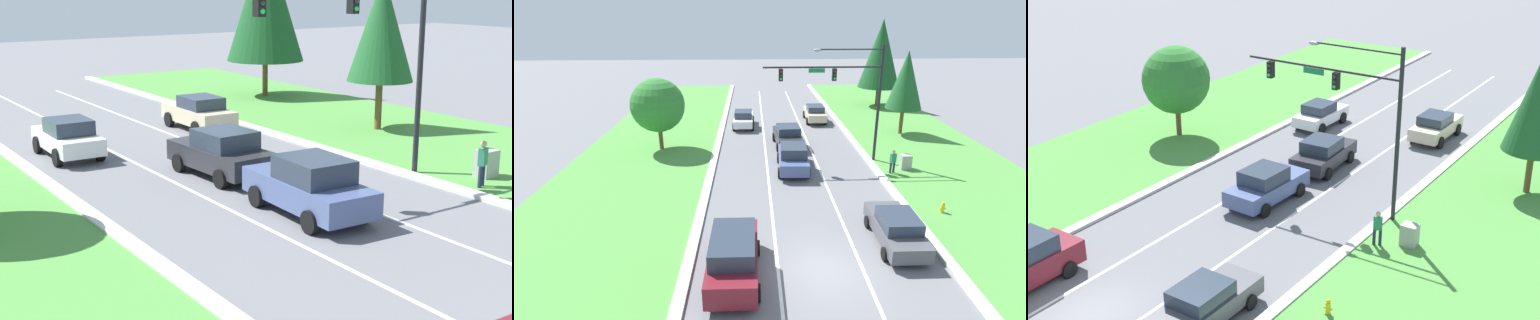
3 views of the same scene
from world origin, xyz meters
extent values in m
cylinder|color=black|center=(6.04, 13.03, 4.12)|extent=(0.20, 0.20, 8.25)
cube|color=black|center=(2.81, 13.03, 6.26)|extent=(0.28, 0.32, 0.80)
sphere|color=#2D2D2D|center=(2.81, 12.86, 6.26)|extent=(0.16, 0.16, 0.16)
sphere|color=#23D647|center=(2.81, 12.86, 6.03)|extent=(0.16, 0.16, 0.16)
cube|color=black|center=(-0.83, 13.03, 6.26)|extent=(0.28, 0.32, 0.80)
sphere|color=#2D2D2D|center=(-0.83, 12.86, 6.26)|extent=(0.16, 0.16, 0.16)
sphere|color=#23D647|center=(-0.83, 12.86, 6.03)|extent=(0.16, 0.16, 0.16)
cube|color=#475684|center=(-0.05, 11.53, 0.74)|extent=(2.11, 4.73, 0.78)
cube|color=#283342|center=(-0.06, 11.25, 1.48)|extent=(1.81, 2.17, 0.71)
cylinder|color=black|center=(0.95, 12.93, 0.35)|extent=(0.27, 0.70, 0.69)
cylinder|color=black|center=(-0.92, 13.01, 0.35)|extent=(0.27, 0.70, 0.69)
cylinder|color=black|center=(0.82, 10.05, 0.35)|extent=(0.27, 0.70, 0.69)
cylinder|color=black|center=(-1.05, 10.13, 0.35)|extent=(0.27, 0.70, 0.69)
cube|color=white|center=(-3.62, 22.66, 0.68)|extent=(1.81, 4.22, 0.65)
cube|color=#283342|center=(-3.63, 22.41, 1.30)|extent=(1.59, 1.91, 0.59)
cylinder|color=black|center=(-2.75, 23.95, 0.36)|extent=(0.25, 0.72, 0.71)
cylinder|color=black|center=(-4.44, 23.98, 0.36)|extent=(0.25, 0.72, 0.71)
cylinder|color=black|center=(-2.80, 21.35, 0.36)|extent=(0.25, 0.72, 0.71)
cylinder|color=black|center=(-4.49, 21.38, 0.36)|extent=(0.25, 0.72, 0.71)
cube|color=#28282D|center=(0.05, 16.82, 0.71)|extent=(2.19, 4.56, 0.75)
cube|color=#283342|center=(0.07, 16.55, 1.41)|extent=(1.86, 2.10, 0.65)
cylinder|color=black|center=(0.92, 18.25, 0.34)|extent=(0.28, 0.69, 0.68)
cylinder|color=black|center=(-0.98, 18.14, 0.34)|extent=(0.28, 0.69, 0.68)
cylinder|color=black|center=(1.08, 15.50, 0.34)|extent=(0.28, 0.69, 0.68)
cylinder|color=black|center=(-0.82, 15.39, 0.34)|extent=(0.28, 0.69, 0.68)
cube|color=beige|center=(3.42, 24.52, 0.71)|extent=(1.80, 4.45, 0.71)
cube|color=#283342|center=(3.42, 24.26, 1.35)|extent=(1.61, 2.01, 0.56)
cylinder|color=black|center=(4.30, 25.89, 0.36)|extent=(0.25, 0.72, 0.72)
cylinder|color=black|center=(2.57, 25.91, 0.36)|extent=(0.25, 0.72, 0.72)
cylinder|color=black|center=(4.27, 23.14, 0.36)|extent=(0.25, 0.72, 0.72)
cylinder|color=black|center=(2.54, 23.16, 0.36)|extent=(0.25, 0.72, 0.72)
cube|color=#9E9E99|center=(7.70, 11.17, 0.53)|extent=(0.70, 0.60, 1.07)
cylinder|color=#232842|center=(6.40, 10.37, 0.42)|extent=(0.14, 0.14, 0.84)
cylinder|color=#232842|center=(6.65, 10.46, 0.42)|extent=(0.14, 0.14, 0.84)
cube|color=#287556|center=(6.53, 10.42, 1.14)|extent=(0.43, 0.34, 0.60)
sphere|color=tan|center=(6.53, 10.42, 1.58)|extent=(0.22, 0.22, 0.22)
cylinder|color=brown|center=(10.35, 19.60, 1.18)|extent=(0.32, 0.32, 2.37)
cone|color=#1E5628|center=(10.35, 19.60, 4.82)|extent=(3.07, 3.07, 4.91)
cylinder|color=brown|center=(11.54, 30.77, 1.12)|extent=(0.32, 0.32, 2.24)
camera|label=1|loc=(-12.78, -4.74, 6.90)|focal=50.00mm
camera|label=2|loc=(-2.78, -14.05, 10.25)|focal=28.00mm
camera|label=3|loc=(18.28, -14.62, 15.21)|focal=50.00mm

